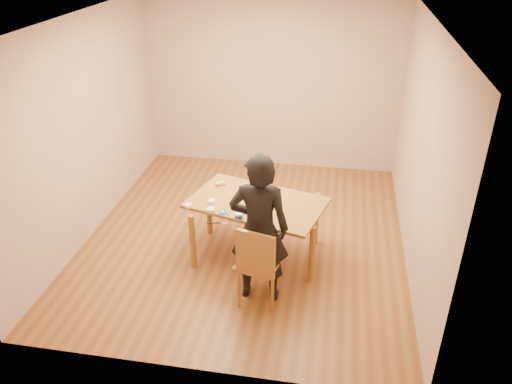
% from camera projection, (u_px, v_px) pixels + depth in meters
% --- Properties ---
extents(room_shell, '(4.00, 4.50, 2.70)m').
position_uv_depth(room_shell, '(250.00, 129.00, 6.15)').
color(room_shell, brown).
rests_on(room_shell, ground).
extents(dining_table, '(1.71, 1.28, 0.04)m').
position_uv_depth(dining_table, '(257.00, 203.00, 5.79)').
color(dining_table, brown).
rests_on(dining_table, floor).
extents(dining_chair, '(0.50, 0.50, 0.04)m').
position_uv_depth(dining_chair, '(258.00, 263.00, 5.23)').
color(dining_chair, brown).
rests_on(dining_chair, floor).
extents(cake_plate, '(0.28, 0.28, 0.02)m').
position_uv_depth(cake_plate, '(261.00, 196.00, 5.86)').
color(cake_plate, red).
rests_on(cake_plate, dining_table).
extents(cake, '(0.23, 0.23, 0.07)m').
position_uv_depth(cake, '(261.00, 193.00, 5.84)').
color(cake, white).
rests_on(cake, cake_plate).
extents(frosting_dome, '(0.22, 0.22, 0.03)m').
position_uv_depth(frosting_dome, '(261.00, 189.00, 5.82)').
color(frosting_dome, white).
rests_on(frosting_dome, cake).
extents(frosting_tub, '(0.08, 0.08, 0.07)m').
position_uv_depth(frosting_tub, '(239.00, 216.00, 5.42)').
color(frosting_tub, white).
rests_on(frosting_tub, dining_table).
extents(frosting_lid, '(0.10, 0.10, 0.01)m').
position_uv_depth(frosting_lid, '(223.00, 213.00, 5.55)').
color(frosting_lid, '#194BA3').
rests_on(frosting_lid, dining_table).
extents(frosting_dollop, '(0.04, 0.04, 0.02)m').
position_uv_depth(frosting_dollop, '(223.00, 212.00, 5.54)').
color(frosting_dollop, white).
rests_on(frosting_dollop, frosting_lid).
extents(ramekin_green, '(0.09, 0.09, 0.04)m').
position_uv_depth(ramekin_green, '(211.00, 210.00, 5.56)').
color(ramekin_green, white).
rests_on(ramekin_green, dining_table).
extents(ramekin_yellow, '(0.08, 0.08, 0.04)m').
position_uv_depth(ramekin_yellow, '(212.00, 201.00, 5.74)').
color(ramekin_yellow, white).
rests_on(ramekin_yellow, dining_table).
extents(ramekin_multi, '(0.08, 0.08, 0.04)m').
position_uv_depth(ramekin_multi, '(188.00, 206.00, 5.65)').
color(ramekin_multi, white).
rests_on(ramekin_multi, dining_table).
extents(candy_box_pink, '(0.13, 0.11, 0.02)m').
position_uv_depth(candy_box_pink, '(221.00, 184.00, 6.13)').
color(candy_box_pink, '#CA2FA3').
rests_on(candy_box_pink, dining_table).
extents(candy_box_green, '(0.13, 0.12, 0.02)m').
position_uv_depth(candy_box_green, '(220.00, 183.00, 6.13)').
color(candy_box_green, green).
rests_on(candy_box_green, candy_box_pink).
extents(spatula, '(0.15, 0.04, 0.01)m').
position_uv_depth(spatula, '(214.00, 223.00, 5.36)').
color(spatula, black).
rests_on(spatula, dining_table).
extents(person, '(0.63, 0.43, 1.69)m').
position_uv_depth(person, '(259.00, 229.00, 5.08)').
color(person, black).
rests_on(person, floor).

